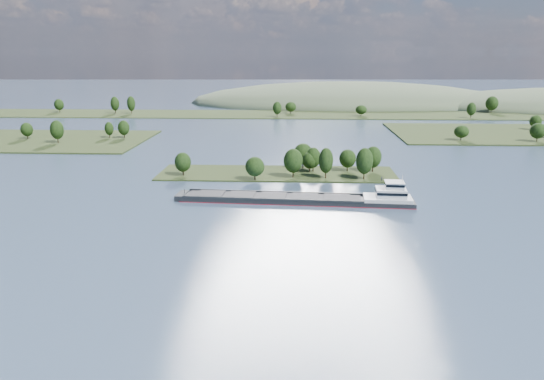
{
  "coord_description": "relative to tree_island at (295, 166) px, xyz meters",
  "views": [
    {
      "loc": [
        8.22,
        -39.85,
        50.36
      ],
      "look_at": [
        0.2,
        130.0,
        6.0
      ],
      "focal_mm": 35.0,
      "sensor_mm": 36.0,
      "label": 1
    }
  ],
  "objects": [
    {
      "name": "tree_island",
      "position": [
        0.0,
        0.0,
        0.0
      ],
      "size": [
        100.0,
        32.4,
        13.95
      ],
      "color": "#243115",
      "rests_on": "ground"
    },
    {
      "name": "back_shoreline",
      "position": [
        1.39,
        220.93,
        -3.09
      ],
      "size": [
        900.0,
        60.0,
        15.77
      ],
      "color": "#243115",
      "rests_on": "ground"
    },
    {
      "name": "hill_west",
      "position": [
        52.6,
        321.17,
        -3.86
      ],
      "size": [
        320.0,
        160.0,
        44.0
      ],
      "primitive_type": "ellipsoid",
      "color": "#49583C",
      "rests_on": "ground"
    },
    {
      "name": "ground",
      "position": [
        -7.4,
        -58.83,
        -3.86
      ],
      "size": [
        1800.0,
        1800.0,
        0.0
      ],
      "primitive_type": "plane",
      "color": "#37495F",
      "rests_on": "ground"
    },
    {
      "name": "cargo_barge",
      "position": [
        5.87,
        -41.95,
        -2.45
      ],
      "size": [
        82.85,
        15.41,
        11.14
      ],
      "color": "black",
      "rests_on": "ground"
    }
  ]
}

